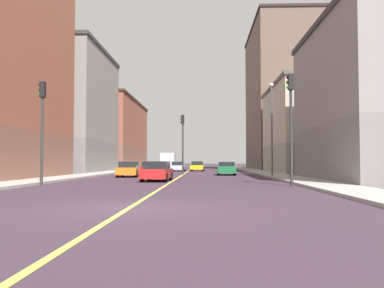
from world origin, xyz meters
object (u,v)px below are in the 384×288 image
(traffic_light_right_near, at_px, (42,118))
(car_yellow, at_px, (197,166))
(building_right_midblock, at_px, (65,111))
(car_green, at_px, (227,168))
(car_red, at_px, (157,171))
(street_lamp_left_near, at_px, (272,120))
(building_left_far, at_px, (282,98))
(car_silver, at_px, (178,166))
(building_left_mid, at_px, (315,129))
(building_right_distant, at_px, (110,135))
(box_truck, at_px, (169,160))
(traffic_light_median_far, at_px, (183,136))
(traffic_light_left_near, at_px, (291,114))
(car_maroon, at_px, (150,168))
(car_orange, at_px, (129,169))

(traffic_light_right_near, height_order, car_yellow, traffic_light_right_near)
(building_right_midblock, relative_size, car_green, 3.70)
(traffic_light_right_near, bearing_deg, car_red, 40.97)
(street_lamp_left_near, bearing_deg, building_left_far, 77.65)
(building_right_midblock, distance_m, car_yellow, 19.04)
(building_right_midblock, xyz_separation_m, car_silver, (13.72, 5.91, -6.96))
(building_left_mid, relative_size, street_lamp_left_near, 1.97)
(building_right_distant, xyz_separation_m, car_green, (19.56, -32.82, -5.57))
(building_left_mid, bearing_deg, box_truck, 129.16)
(traffic_light_median_far, height_order, car_yellow, traffic_light_median_far)
(building_left_far, relative_size, box_truck, 3.22)
(traffic_light_left_near, xyz_separation_m, car_maroon, (-11.02, 22.75, -3.42))
(building_right_distant, relative_size, car_orange, 6.39)
(building_left_far, xyz_separation_m, traffic_light_left_near, (-8.11, -44.96, -7.89))
(building_right_midblock, height_order, box_truck, building_right_midblock)
(traffic_light_left_near, bearing_deg, car_silver, 104.71)
(building_right_midblock, bearing_deg, traffic_light_median_far, -28.23)
(building_left_mid, height_order, building_left_far, building_left_far)
(building_right_midblock, relative_size, car_red, 3.95)
(building_left_far, distance_m, car_yellow, 21.37)
(car_red, relative_size, car_silver, 0.95)
(building_left_mid, bearing_deg, building_right_midblock, 176.94)
(car_red, relative_size, car_orange, 1.01)
(building_right_distant, bearing_deg, car_orange, -74.19)
(building_left_far, distance_m, traffic_light_right_near, 50.82)
(car_green, bearing_deg, building_left_mid, 34.46)
(traffic_light_left_near, height_order, car_yellow, traffic_light_left_near)
(car_yellow, relative_size, car_silver, 0.96)
(traffic_light_right_near, distance_m, street_lamp_left_near, 19.73)
(building_left_far, height_order, car_red, building_left_far)
(car_maroon, relative_size, box_truck, 0.54)
(building_left_mid, xyz_separation_m, traffic_light_right_near, (-22.27, -24.93, -1.34))
(building_left_mid, relative_size, car_red, 3.95)
(car_green, bearing_deg, car_silver, 111.34)
(building_left_mid, bearing_deg, car_maroon, -173.50)
(car_red, distance_m, car_green, 13.47)
(traffic_light_left_near, xyz_separation_m, car_yellow, (-5.89, 33.41, -3.41))
(car_red, xyz_separation_m, car_green, (5.48, 12.31, -0.02))
(building_right_distant, xyz_separation_m, car_red, (14.08, -45.13, -5.55))
(building_left_mid, relative_size, car_orange, 3.99)
(building_left_far, relative_size, car_red, 5.91)
(car_red, bearing_deg, traffic_light_right_near, -139.03)
(car_maroon, xyz_separation_m, car_yellow, (5.12, 10.66, 0.01))
(building_left_mid, distance_m, traffic_light_median_far, 16.60)
(traffic_light_right_near, height_order, street_lamp_left_near, street_lamp_left_near)
(car_orange, bearing_deg, car_green, 29.91)
(traffic_light_median_far, xyz_separation_m, car_yellow, (1.22, 14.98, -3.30))
(building_right_distant, height_order, street_lamp_left_near, building_right_distant)
(traffic_light_median_far, xyz_separation_m, car_maroon, (-3.90, 4.32, -3.31))
(building_right_distant, height_order, traffic_light_median_far, building_right_distant)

